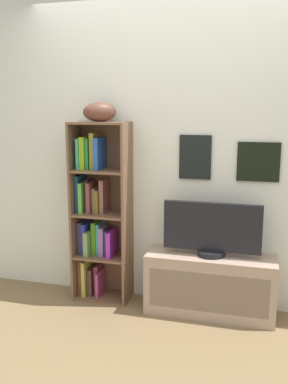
% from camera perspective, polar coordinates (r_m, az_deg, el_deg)
% --- Properties ---
extents(ground, '(5.20, 5.20, 0.04)m').
position_cam_1_polar(ground, '(2.95, -0.40, -23.18)').
color(ground, olive).
extents(back_wall, '(4.80, 0.08, 2.59)m').
position_cam_1_polar(back_wall, '(3.55, 4.62, 5.48)').
color(back_wall, white).
rests_on(back_wall, ground).
extents(bookshelf, '(0.48, 0.28, 1.53)m').
position_cam_1_polar(bookshelf, '(3.70, -6.23, -2.99)').
color(bookshelf, brown).
rests_on(bookshelf, ground).
extents(football, '(0.31, 0.28, 0.16)m').
position_cam_1_polar(football, '(3.54, -5.95, 10.55)').
color(football, brown).
rests_on(football, bookshelf).
extents(tv_stand, '(1.03, 0.35, 0.49)m').
position_cam_1_polar(tv_stand, '(3.57, 8.82, -12.07)').
color(tv_stand, tan).
rests_on(tv_stand, ground).
extents(television, '(0.77, 0.22, 0.43)m').
position_cam_1_polar(television, '(3.41, 9.05, -4.99)').
color(television, black).
rests_on(television, tv_stand).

